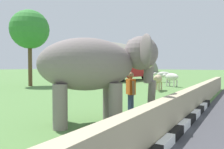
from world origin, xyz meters
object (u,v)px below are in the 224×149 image
at_px(cow_near, 171,77).
at_px(elephant, 98,66).
at_px(cow_far, 163,75).
at_px(person_handler, 131,92).
at_px(cow_mid, 158,79).
at_px(bus_red, 126,64).

bearing_deg(cow_near, elephant, -173.66).
bearing_deg(cow_far, person_handler, -166.03).
xyz_separation_m(cow_near, cow_far, (4.68, 2.26, 0.00)).
distance_m(elephant, cow_mid, 10.51).
xyz_separation_m(elephant, cow_near, (14.16, 1.57, -1.03)).
bearing_deg(cow_near, person_handler, -170.80).
bearing_deg(cow_mid, cow_near, 0.72).
xyz_separation_m(cow_near, cow_mid, (-3.81, -0.05, 0.00)).
relative_size(cow_near, cow_mid, 0.96).
distance_m(elephant, cow_far, 19.25).
relative_size(elephant, cow_mid, 2.00).
bearing_deg(cow_far, cow_near, -154.20).
bearing_deg(person_handler, cow_far, 13.97).
xyz_separation_m(person_handler, cow_mid, (8.85, 2.00, -0.06)).
bearing_deg(bus_red, cow_mid, -141.45).
bearing_deg(cow_near, cow_far, 25.80).
height_order(elephant, cow_near, elephant).
bearing_deg(elephant, person_handler, -17.58).
height_order(person_handler, cow_mid, person_handler).
height_order(elephant, person_handler, elephant).
bearing_deg(person_handler, bus_red, 27.42).
xyz_separation_m(bus_red, cow_near, (-5.50, -7.37, -1.21)).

